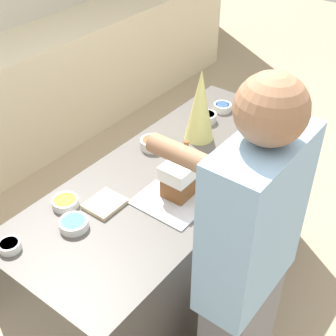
{
  "coord_description": "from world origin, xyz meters",
  "views": [
    {
      "loc": [
        -1.52,
        -1.13,
        2.35
      ],
      "look_at": [
        -0.05,
        0.0,
        0.95
      ],
      "focal_mm": 50.0,
      "sensor_mm": 36.0,
      "label": 1
    }
  ],
  "objects_px": {
    "person": "(245,273)",
    "candy_bowl_far_right": "(65,202)",
    "baking_tray": "(182,192)",
    "candy_bowl_far_left": "(10,246)",
    "cookbook": "(105,204)",
    "gingerbread_house": "(183,176)",
    "candy_bowl_behind_tray": "(222,107)",
    "candy_bowl_center_rear": "(206,117)",
    "candy_bowl_near_tray_left": "(152,143)",
    "candy_bowl_front_corner": "(74,224)",
    "mug": "(276,109)",
    "decorative_tree": "(200,105)"
  },
  "relations": [
    {
      "from": "decorative_tree",
      "to": "candy_bowl_far_right",
      "type": "xyz_separation_m",
      "value": [
        -0.86,
        0.16,
        -0.19
      ]
    },
    {
      "from": "candy_bowl_behind_tray",
      "to": "decorative_tree",
      "type": "bearing_deg",
      "value": -170.15
    },
    {
      "from": "mug",
      "to": "candy_bowl_center_rear",
      "type": "bearing_deg",
      "value": 134.69
    },
    {
      "from": "candy_bowl_front_corner",
      "to": "person",
      "type": "distance_m",
      "value": 0.77
    },
    {
      "from": "baking_tray",
      "to": "mug",
      "type": "xyz_separation_m",
      "value": [
        0.92,
        -0.03,
        0.05
      ]
    },
    {
      "from": "candy_bowl_behind_tray",
      "to": "cookbook",
      "type": "distance_m",
      "value": 1.08
    },
    {
      "from": "candy_bowl_far_left",
      "to": "candy_bowl_far_right",
      "type": "bearing_deg",
      "value": 3.52
    },
    {
      "from": "candy_bowl_far_right",
      "to": "candy_bowl_far_left",
      "type": "xyz_separation_m",
      "value": [
        -0.33,
        -0.02,
        -0.0
      ]
    },
    {
      "from": "candy_bowl_behind_tray",
      "to": "candy_bowl_center_rear",
      "type": "height_order",
      "value": "candy_bowl_center_rear"
    },
    {
      "from": "candy_bowl_near_tray_left",
      "to": "candy_bowl_front_corner",
      "type": "relative_size",
      "value": 1.0
    },
    {
      "from": "candy_bowl_front_corner",
      "to": "candy_bowl_far_left",
      "type": "xyz_separation_m",
      "value": [
        -0.25,
        0.12,
        -0.0
      ]
    },
    {
      "from": "candy_bowl_behind_tray",
      "to": "mug",
      "type": "xyz_separation_m",
      "value": [
        0.13,
        -0.3,
        0.03
      ]
    },
    {
      "from": "candy_bowl_near_tray_left",
      "to": "cookbook",
      "type": "xyz_separation_m",
      "value": [
        -0.5,
        -0.12,
        -0.02
      ]
    },
    {
      "from": "baking_tray",
      "to": "candy_bowl_far_left",
      "type": "relative_size",
      "value": 4.81
    },
    {
      "from": "candy_bowl_front_corner",
      "to": "candy_bowl_behind_tray",
      "type": "bearing_deg",
      "value": 1.43
    },
    {
      "from": "candy_bowl_center_rear",
      "to": "candy_bowl_far_left",
      "type": "relative_size",
      "value": 1.26
    },
    {
      "from": "candy_bowl_front_corner",
      "to": "cookbook",
      "type": "distance_m",
      "value": 0.19
    },
    {
      "from": "candy_bowl_front_corner",
      "to": "candy_bowl_far_right",
      "type": "relative_size",
      "value": 1.06
    },
    {
      "from": "candy_bowl_front_corner",
      "to": "candy_bowl_far_left",
      "type": "relative_size",
      "value": 1.39
    },
    {
      "from": "mug",
      "to": "gingerbread_house",
      "type": "bearing_deg",
      "value": 178.31
    },
    {
      "from": "candy_bowl_far_right",
      "to": "cookbook",
      "type": "distance_m",
      "value": 0.18
    },
    {
      "from": "candy_bowl_far_left",
      "to": "cookbook",
      "type": "distance_m",
      "value": 0.46
    },
    {
      "from": "baking_tray",
      "to": "candy_bowl_center_rear",
      "type": "bearing_deg",
      "value": 24.01
    },
    {
      "from": "decorative_tree",
      "to": "candy_bowl_center_rear",
      "type": "relative_size",
      "value": 3.52
    },
    {
      "from": "candy_bowl_behind_tray",
      "to": "gingerbread_house",
      "type": "bearing_deg",
      "value": -161.12
    },
    {
      "from": "decorative_tree",
      "to": "person",
      "type": "distance_m",
      "value": 1.03
    },
    {
      "from": "mug",
      "to": "person",
      "type": "xyz_separation_m",
      "value": [
        -1.19,
        -0.48,
        -0.03
      ]
    },
    {
      "from": "candy_bowl_near_tray_left",
      "to": "candy_bowl_front_corner",
      "type": "distance_m",
      "value": 0.7
    },
    {
      "from": "candy_bowl_behind_tray",
      "to": "candy_bowl_far_right",
      "type": "height_order",
      "value": "candy_bowl_behind_tray"
    },
    {
      "from": "candy_bowl_behind_tray",
      "to": "person",
      "type": "bearing_deg",
      "value": -143.86
    },
    {
      "from": "candy_bowl_near_tray_left",
      "to": "candy_bowl_far_left",
      "type": "xyz_separation_m",
      "value": [
        -0.95,
        -0.0,
        -0.01
      ]
    },
    {
      "from": "candy_bowl_center_rear",
      "to": "mug",
      "type": "relative_size",
      "value": 1.16
    },
    {
      "from": "cookbook",
      "to": "gingerbread_house",
      "type": "bearing_deg",
      "value": -37.78
    },
    {
      "from": "candy_bowl_near_tray_left",
      "to": "candy_bowl_far_right",
      "type": "relative_size",
      "value": 1.06
    },
    {
      "from": "candy_bowl_behind_tray",
      "to": "candy_bowl_far_left",
      "type": "relative_size",
      "value": 1.16
    },
    {
      "from": "candy_bowl_front_corner",
      "to": "candy_bowl_far_right",
      "type": "height_order",
      "value": "candy_bowl_front_corner"
    },
    {
      "from": "baking_tray",
      "to": "decorative_tree",
      "type": "distance_m",
      "value": 0.53
    },
    {
      "from": "mug",
      "to": "candy_bowl_far_right",
      "type": "bearing_deg",
      "value": 163.19
    },
    {
      "from": "baking_tray",
      "to": "candy_bowl_front_corner",
      "type": "bearing_deg",
      "value": 154.03
    },
    {
      "from": "candy_bowl_behind_tray",
      "to": "candy_bowl_center_rear",
      "type": "xyz_separation_m",
      "value": [
        -0.17,
        0.01,
        0.0
      ]
    },
    {
      "from": "candy_bowl_far_left",
      "to": "decorative_tree",
      "type": "bearing_deg",
      "value": -6.95
    },
    {
      "from": "baking_tray",
      "to": "candy_bowl_far_left",
      "type": "bearing_deg",
      "value": 154.43
    },
    {
      "from": "mug",
      "to": "candy_bowl_near_tray_left",
      "type": "bearing_deg",
      "value": 151.76
    },
    {
      "from": "person",
      "to": "candy_bowl_far_right",
      "type": "bearing_deg",
      "value": 99.18
    },
    {
      "from": "candy_bowl_front_corner",
      "to": "candy_bowl_center_rear",
      "type": "bearing_deg",
      "value": 1.99
    },
    {
      "from": "candy_bowl_front_corner",
      "to": "baking_tray",
      "type": "bearing_deg",
      "value": -25.97
    },
    {
      "from": "decorative_tree",
      "to": "candy_bowl_far_left",
      "type": "relative_size",
      "value": 4.43
    },
    {
      "from": "candy_bowl_near_tray_left",
      "to": "mug",
      "type": "bearing_deg",
      "value": -28.24
    },
    {
      "from": "candy_bowl_center_rear",
      "to": "candy_bowl_far_right",
      "type": "xyz_separation_m",
      "value": [
        -1.03,
        0.1,
        -0.01
      ]
    },
    {
      "from": "candy_bowl_center_rear",
      "to": "candy_bowl_near_tray_left",
      "type": "bearing_deg",
      "value": 169.06
    }
  ]
}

